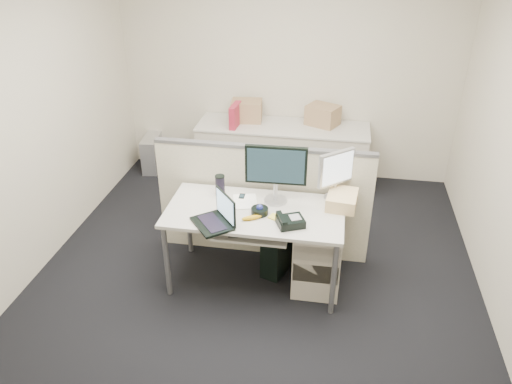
% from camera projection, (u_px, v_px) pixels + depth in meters
% --- Properties ---
extents(floor, '(4.00, 4.50, 0.01)m').
position_uv_depth(floor, '(255.00, 279.00, 4.56)').
color(floor, black).
rests_on(floor, ground).
extents(wall_back, '(4.00, 0.02, 2.70)m').
position_uv_depth(wall_back, '(288.00, 67.00, 5.84)').
color(wall_back, beige).
rests_on(wall_back, ground).
extents(wall_front, '(4.00, 0.02, 2.70)m').
position_uv_depth(wall_front, '(157.00, 367.00, 1.96)').
color(wall_front, beige).
rests_on(wall_front, ground).
extents(wall_left, '(0.02, 4.50, 2.70)m').
position_uv_depth(wall_left, '(21.00, 127.00, 4.20)').
color(wall_left, beige).
rests_on(wall_left, ground).
extents(desk, '(1.50, 0.75, 0.73)m').
position_uv_depth(desk, '(255.00, 217.00, 4.24)').
color(desk, '#B6B2AA').
rests_on(desk, floor).
extents(keyboard_tray, '(0.62, 0.32, 0.02)m').
position_uv_depth(keyboard_tray, '(251.00, 233.00, 4.10)').
color(keyboard_tray, '#B6B2AA').
rests_on(keyboard_tray, desk).
extents(drawer_pedestal, '(0.40, 0.55, 0.65)m').
position_uv_depth(drawer_pedestal, '(318.00, 252.00, 4.36)').
color(drawer_pedestal, '#BDB4A6').
rests_on(drawer_pedestal, floor).
extents(cubicle_partition, '(2.00, 0.06, 1.10)m').
position_uv_depth(cubicle_partition, '(263.00, 202.00, 4.67)').
color(cubicle_partition, beige).
rests_on(cubicle_partition, floor).
extents(back_counter, '(2.00, 0.60, 0.72)m').
position_uv_depth(back_counter, '(282.00, 155.00, 6.05)').
color(back_counter, '#BDB4A6').
rests_on(back_counter, floor).
extents(monitor_main, '(0.53, 0.22, 0.52)m').
position_uv_depth(monitor_main, '(276.00, 175.00, 4.21)').
color(monitor_main, black).
rests_on(monitor_main, desk).
extents(monitor_small, '(0.39, 0.37, 0.44)m').
position_uv_depth(monitor_small, '(336.00, 176.00, 4.28)').
color(monitor_small, '#B7B7BC').
rests_on(monitor_small, desk).
extents(laptop, '(0.41, 0.42, 0.25)m').
position_uv_depth(laptop, '(211.00, 211.00, 3.95)').
color(laptop, black).
rests_on(laptop, desk).
extents(trackball, '(0.17, 0.17, 0.06)m').
position_uv_depth(trackball, '(260.00, 211.00, 4.14)').
color(trackball, black).
rests_on(trackball, desk).
extents(desk_phone, '(0.26, 0.24, 0.07)m').
position_uv_depth(desk_phone, '(290.00, 222.00, 3.99)').
color(desk_phone, black).
rests_on(desk_phone, desk).
extents(paper_stack, '(0.26, 0.30, 0.01)m').
position_uv_depth(paper_stack, '(245.00, 202.00, 4.32)').
color(paper_stack, white).
rests_on(paper_stack, desk).
extents(sticky_pad, '(0.11, 0.11, 0.01)m').
position_uv_depth(sticky_pad, '(275.00, 217.00, 4.10)').
color(sticky_pad, yellow).
rests_on(sticky_pad, desk).
extents(travel_mug, '(0.10, 0.10, 0.17)m').
position_uv_depth(travel_mug, '(220.00, 186.00, 4.40)').
color(travel_mug, black).
rests_on(travel_mug, desk).
extents(banana, '(0.17, 0.12, 0.04)m').
position_uv_depth(banana, '(252.00, 218.00, 4.07)').
color(banana, yellow).
rests_on(banana, desk).
extents(cellphone, '(0.05, 0.09, 0.01)m').
position_uv_depth(cellphone, '(242.00, 197.00, 4.40)').
color(cellphone, black).
rests_on(cellphone, desk).
extents(manila_folders, '(0.28, 0.34, 0.12)m').
position_uv_depth(manila_folders, '(342.00, 200.00, 4.24)').
color(manila_folders, '#ECCA82').
rests_on(manila_folders, desk).
extents(keyboard, '(0.47, 0.22, 0.03)m').
position_uv_depth(keyboard, '(257.00, 231.00, 4.08)').
color(keyboard, black).
rests_on(keyboard, keyboard_tray).
extents(pc_tower_desk, '(0.31, 0.47, 0.41)m').
position_uv_depth(pc_tower_desk, '(280.00, 250.00, 4.60)').
color(pc_tower_desk, black).
rests_on(pc_tower_desk, floor).
extents(pc_tower_spare_dark, '(0.30, 0.43, 0.37)m').
position_uv_depth(pc_tower_spare_dark, '(201.00, 158.00, 6.37)').
color(pc_tower_spare_dark, black).
rests_on(pc_tower_spare_dark, floor).
extents(pc_tower_spare_silver, '(0.24, 0.49, 0.44)m').
position_uv_depth(pc_tower_spare_silver, '(152.00, 153.00, 6.45)').
color(pc_tower_spare_silver, '#B7B7BC').
rests_on(pc_tower_spare_silver, floor).
extents(cardboard_box_left, '(0.38, 0.30, 0.27)m').
position_uv_depth(cardboard_box_left, '(247.00, 111.00, 5.96)').
color(cardboard_box_left, '#936E4D').
rests_on(cardboard_box_left, back_counter).
extents(cardboard_box_right, '(0.43, 0.40, 0.25)m').
position_uv_depth(cardboard_box_right, '(323.00, 116.00, 5.85)').
color(cardboard_box_right, '#936E4D').
rests_on(cardboard_box_right, back_counter).
extents(red_binder, '(0.09, 0.31, 0.28)m').
position_uv_depth(red_binder, '(235.00, 116.00, 5.80)').
color(red_binder, '#A82137').
rests_on(red_binder, back_counter).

